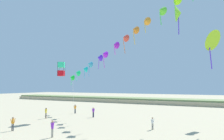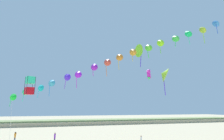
% 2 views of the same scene
% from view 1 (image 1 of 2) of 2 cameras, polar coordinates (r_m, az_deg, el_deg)
% --- Properties ---
extents(dune_ridge, '(120.00, 9.39, 1.55)m').
position_cam_1_polar(dune_ridge, '(62.13, 16.31, -8.59)').
color(dune_ridge, tan).
rests_on(dune_ridge, ground).
extents(person_near_left, '(0.29, 0.59, 1.73)m').
position_cam_1_polar(person_near_left, '(34.64, -5.36, -11.70)').
color(person_near_left, '#282D4C').
rests_on(person_near_left, ground).
extents(person_near_right, '(0.24, 0.60, 1.73)m').
position_cam_1_polar(person_near_right, '(34.96, -18.35, -11.42)').
color(person_near_right, '#726656').
rests_on(person_near_right, ground).
extents(person_mid_center, '(0.31, 0.55, 1.63)m').
position_cam_1_polar(person_mid_center, '(27.10, -26.48, -13.35)').
color(person_mid_center, '#474C56').
rests_on(person_mid_center, ground).
extents(person_far_left, '(0.23, 0.59, 1.70)m').
position_cam_1_polar(person_far_left, '(40.03, -10.48, -10.70)').
color(person_far_left, '#474C56').
rests_on(person_far_left, ground).
extents(person_far_right, '(0.24, 0.61, 1.75)m').
position_cam_1_polar(person_far_right, '(22.29, -16.66, -15.47)').
color(person_far_right, gray).
rests_on(person_far_right, ground).
extents(person_far_center, '(0.40, 0.44, 1.49)m').
position_cam_1_polar(person_far_center, '(25.57, 11.49, -14.47)').
color(person_far_center, gray).
rests_on(person_far_center, ground).
extents(kite_banner_string, '(35.30, 15.07, 20.53)m').
position_cam_1_polar(kite_banner_string, '(27.56, 8.25, 12.32)').
color(kite_banner_string, '#16DC34').
extents(large_kite_low_lead, '(1.45, 1.50, 2.37)m').
position_cam_1_polar(large_kite_low_lead, '(34.51, 26.60, 7.67)').
color(large_kite_low_lead, '#D421B9').
extents(large_kite_mid_trail, '(1.43, 2.57, 4.27)m').
position_cam_1_polar(large_kite_mid_trail, '(31.03, 18.42, 15.10)').
color(large_kite_mid_trail, '#84E727').
extents(large_kite_high_solo, '(1.30, 1.30, 2.24)m').
position_cam_1_polar(large_kite_high_solo, '(32.97, -14.30, 0.25)').
color(large_kite_high_solo, red).
extents(large_kite_outer_drift, '(3.14, 3.36, 5.20)m').
position_cam_1_polar(large_kite_outer_drift, '(28.47, 26.16, 7.83)').
color(large_kite_outer_drift, '#92CF20').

